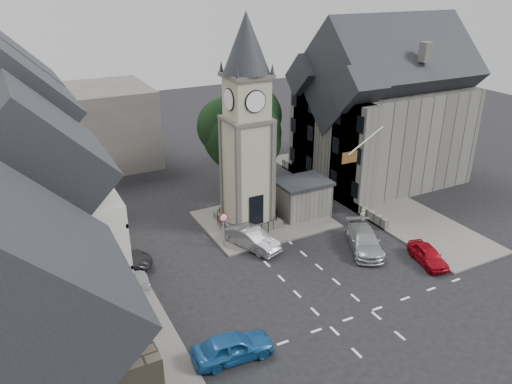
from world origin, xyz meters
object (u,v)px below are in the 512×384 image
car_west_blue (233,347)px  car_east_red (428,255)px  pedestrian (362,217)px  stone_shelter (302,198)px  clock_tower (247,127)px

car_west_blue → car_east_red: size_ratio=1.17×
car_west_blue → pedestrian: bearing=-56.1°
car_west_blue → car_east_red: (16.00, 2.29, -0.11)m
stone_shelter → car_west_blue: (-12.30, -12.79, -0.81)m
clock_tower → car_east_red: size_ratio=4.41×
stone_shelter → pedestrian: 5.13m
pedestrian → car_west_blue: bearing=24.1°
stone_shelter → car_east_red: stone_shelter is taller
clock_tower → stone_shelter: bearing=-5.8°
clock_tower → car_west_blue: 16.94m
clock_tower → car_west_blue: size_ratio=3.76×
clock_tower → stone_shelter: 8.15m
stone_shelter → clock_tower: bearing=174.2°
clock_tower → stone_shelter: size_ratio=3.78×
stone_shelter → pedestrian: bearing=-50.8°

